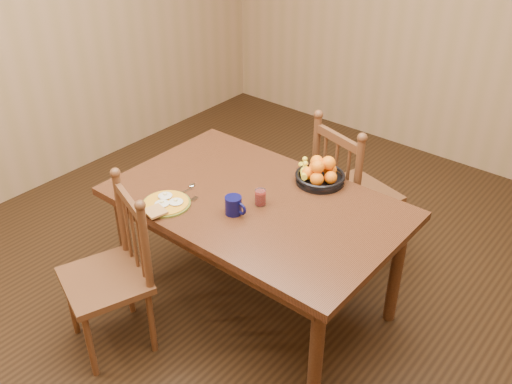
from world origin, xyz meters
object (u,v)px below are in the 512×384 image
Objects in this scene: chair_near at (112,275)px; dining_table at (256,212)px; coffee_mug at (234,205)px; breakfast_plate at (166,203)px; fruit_bowl at (320,173)px; chair_far at (351,194)px.

dining_table is at bearing 80.75° from chair_near.
coffee_mug is (0.40, 0.54, 0.33)m from chair_near.
fruit_bowl is at bearing 55.79° from breakfast_plate.
chair_near is 2.97× the size of fruit_bowl.
breakfast_plate is (-0.52, -1.10, 0.27)m from chair_far.
chair_far is at bearing 88.28° from chair_near.
chair_near reaches higher than breakfast_plate.
chair_far is 1.25m from breakfast_plate.
coffee_mug reaches higher than breakfast_plate.
chair_near reaches higher than coffee_mug.
chair_near is at bearing 84.26° from chair_far.
chair_near is 0.47m from breakfast_plate.
breakfast_plate is 0.89m from fruit_bowl.
chair_far is at bearing 76.51° from dining_table.
coffee_mug is 0.58m from fruit_bowl.
coffee_mug is (-0.00, -0.18, 0.14)m from dining_table.
chair_near is at bearing -126.19° from coffee_mug.
dining_table is 5.38× the size of breakfast_plate.
coffee_mug is at bearing 73.67° from chair_near.
coffee_mug reaches higher than dining_table.
dining_table is at bearing 92.34° from chair_far.
chair_near is at bearing -99.44° from breakfast_plate.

